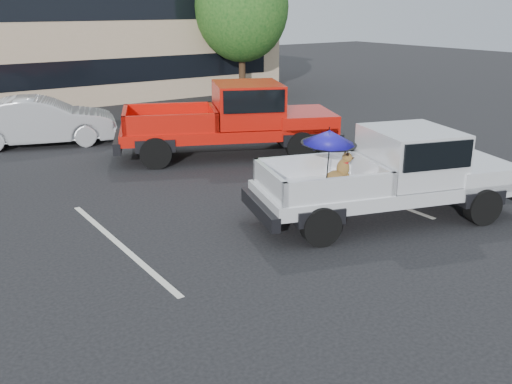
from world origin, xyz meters
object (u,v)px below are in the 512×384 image
Objects in this scene: tree_back at (117,2)px; silver_sedan at (41,121)px; tree_right at (242,7)px; red_pickup at (241,116)px; silver_pickup at (400,169)px.

tree_back is 1.53× the size of silver_sedan.
tree_right reaches higher than red_pickup.
tree_right is at bearing -69.44° from tree_back.
silver_pickup is at bearing -98.45° from tree_back.
tree_back is 15.59m from silver_sedan.
silver_pickup is at bearing -112.37° from tree_right.
silver_sedan is (-4.55, 4.74, -0.41)m from red_pickup.
silver_pickup is 6.27m from red_pickup.
tree_back is at bearing -13.48° from silver_sedan.
tree_back reaches higher than red_pickup.
tree_back reaches higher than silver_sedan.
silver_sedan is at bearing 128.83° from silver_pickup.
red_pickup is at bearing 105.60° from silver_pickup.
tree_right is 17.50m from silver_pickup.
tree_right reaches higher than silver_sedan.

